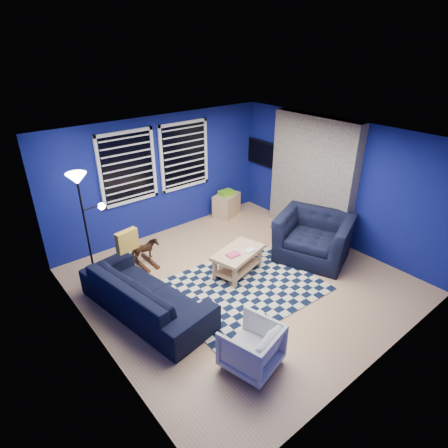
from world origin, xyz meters
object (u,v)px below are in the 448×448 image
armchair_bent (251,346)px  coffee_table (238,257)px  tv (264,154)px  armchair_big (314,237)px  sofa (146,293)px  rocking_horse (144,251)px  floor_lamp (81,194)px  cabinet (226,204)px

armchair_bent → coffee_table: (1.26, 1.71, 0.02)m
tv → armchair_big: 2.60m
coffee_table → sofa: bearing=176.9°
tv → armchair_big: tv is taller
rocking_horse → floor_lamp: bearing=77.2°
armchair_big → armchair_bent: 3.01m
sofa → floor_lamp: size_ratio=1.19×
armchair_big → cabinet: 2.52m
rocking_horse → cabinet: size_ratio=0.69×
armchair_big → armchair_bent: size_ratio=1.93×
armchair_bent → rocking_horse: size_ratio=1.33×
sofa → armchair_bent: (0.53, -1.81, -0.02)m
armchair_big → rocking_horse: size_ratio=2.57×
sofa → armchair_big: armchair_big is taller
rocking_horse → floor_lamp: 1.58m
floor_lamp → armchair_bent: bearing=-76.7°
tv → coffee_table: size_ratio=0.94×
coffee_table → cabinet: cabinet is taller
armchair_bent → coffee_table: armchair_bent is taller
rocking_horse → cabinet: bearing=-71.8°
cabinet → floor_lamp: size_ratio=0.38×
tv → cabinet: 1.47m
armchair_bent → armchair_big: bearing=-170.4°
armchair_big → armchair_bent: (-2.75, -1.22, -0.12)m
cabinet → rocking_horse: bearing=174.8°
tv → coffee_table: (-2.32, -1.78, -1.07)m
armchair_big → coffee_table: size_ratio=1.25×
tv → sofa: size_ratio=0.43×
coffee_table → floor_lamp: bearing=142.5°
tv → sofa: tv is taller
armchair_big → rocking_horse: (-2.64, 1.81, -0.14)m
rocking_horse → floor_lamp: (-0.87, 0.24, 1.30)m
armchair_big → rocking_horse: 3.21m
floor_lamp → tv: bearing=2.9°
armchair_big → rocking_horse: armchair_big is taller
sofa → armchair_big: (3.28, -0.59, 0.09)m
armchair_big → tv: bearing=137.2°
sofa → rocking_horse: 1.37m
armchair_bent → rocking_horse: armchair_bent is taller
sofa → coffee_table: (1.79, -0.10, -0.01)m
armchair_bent → rocking_horse: 3.03m
sofa → floor_lamp: floor_lamp is taller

